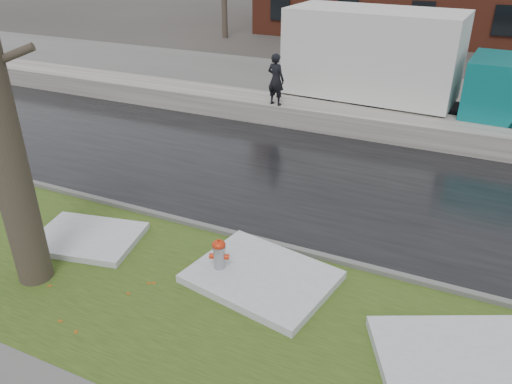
% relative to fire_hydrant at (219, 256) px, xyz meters
% --- Properties ---
extents(ground, '(120.00, 120.00, 0.00)m').
position_rel_fire_hydrant_xyz_m(ground, '(0.19, 0.34, -0.47)').
color(ground, '#47423D').
rests_on(ground, ground).
extents(verge, '(60.00, 4.50, 0.04)m').
position_rel_fire_hydrant_xyz_m(verge, '(0.19, -0.91, -0.45)').
color(verge, '#2E4517').
rests_on(verge, ground).
extents(road, '(60.00, 7.00, 0.03)m').
position_rel_fire_hydrant_xyz_m(road, '(0.19, 4.84, -0.45)').
color(road, black).
rests_on(road, ground).
extents(parking_lot, '(60.00, 9.00, 0.03)m').
position_rel_fire_hydrant_xyz_m(parking_lot, '(0.19, 13.34, -0.45)').
color(parking_lot, slate).
rests_on(parking_lot, ground).
extents(curb, '(60.00, 0.15, 0.14)m').
position_rel_fire_hydrant_xyz_m(curb, '(0.19, 1.34, -0.40)').
color(curb, slate).
rests_on(curb, ground).
extents(snowbank, '(60.00, 1.60, 0.75)m').
position_rel_fire_hydrant_xyz_m(snowbank, '(0.19, 9.04, -0.09)').
color(snowbank, beige).
rests_on(snowbank, ground).
extents(fire_hydrant, '(0.40, 0.37, 0.80)m').
position_rel_fire_hydrant_xyz_m(fire_hydrant, '(0.00, 0.00, 0.00)').
color(fire_hydrant, '#9B9DA3').
rests_on(fire_hydrant, verge).
extents(box_truck, '(11.31, 3.20, 3.75)m').
position_rel_fire_hydrant_xyz_m(box_truck, '(1.43, 10.76, 1.52)').
color(box_truck, black).
rests_on(box_truck, ground).
extents(worker, '(0.71, 0.55, 1.74)m').
position_rel_fire_hydrant_xyz_m(worker, '(-2.41, 8.44, 1.16)').
color(worker, black).
rests_on(worker, snowbank).
extents(snow_patch_near, '(2.92, 2.44, 0.16)m').
position_rel_fire_hydrant_xyz_m(snow_patch_near, '(0.83, 0.16, -0.35)').
color(snow_patch_near, silver).
rests_on(snow_patch_near, verge).
extents(snow_patch_far, '(2.48, 2.01, 0.14)m').
position_rel_fire_hydrant_xyz_m(snow_patch_far, '(-3.18, -0.16, -0.36)').
color(snow_patch_far, silver).
rests_on(snow_patch_far, verge).
extents(snow_patch_side, '(3.30, 2.83, 0.18)m').
position_rel_fire_hydrant_xyz_m(snow_patch_side, '(4.60, -0.41, -0.34)').
color(snow_patch_side, silver).
rests_on(snow_patch_side, verge).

